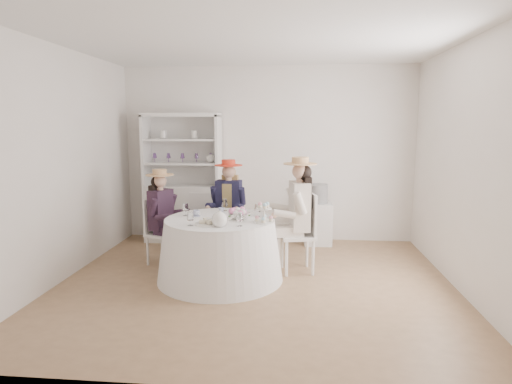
{
  "coord_description": "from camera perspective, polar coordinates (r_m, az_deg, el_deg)",
  "views": [
    {
      "loc": [
        0.45,
        -4.68,
        1.81
      ],
      "look_at": [
        0.0,
        0.1,
        1.05
      ],
      "focal_mm": 30.0,
      "sensor_mm": 36.0,
      "label": 1
    }
  ],
  "objects": [
    {
      "name": "guest_left",
      "position": [
        5.64,
        -12.39,
        -2.54
      ],
      "size": [
        0.52,
        0.47,
        1.25
      ],
      "rotation": [
        0.0,
        0.0,
        1.18
      ],
      "color": "silver",
      "rests_on": "ground"
    },
    {
      "name": "hatbox",
      "position": [
        6.52,
        8.32,
        -0.23
      ],
      "size": [
        0.36,
        0.36,
        0.28
      ],
      "primitive_type": "cylinder",
      "rotation": [
        0.0,
        0.0,
        -0.31
      ],
      "color": "black",
      "rests_on": "side_table"
    },
    {
      "name": "hutch",
      "position": [
        6.77,
        -9.59,
        -0.55
      ],
      "size": [
        1.26,
        0.66,
        1.98
      ],
      "rotation": [
        0.0,
        0.0,
        0.2
      ],
      "color": "silver",
      "rests_on": "ground"
    },
    {
      "name": "table_teapot",
      "position": [
        4.58,
        -4.86,
        -3.68
      ],
      "size": [
        0.24,
        0.17,
        0.18
      ],
      "rotation": [
        0.0,
        0.0,
        0.1
      ],
      "color": "white",
      "rests_on": "tea_table"
    },
    {
      "name": "stemware_set",
      "position": [
        4.97,
        -4.87,
        -2.69
      ],
      "size": [
        0.94,
        0.91,
        0.15
      ],
      "color": "white",
      "rests_on": "tea_table"
    },
    {
      "name": "teacup_c",
      "position": [
        5.08,
        -1.86,
        -2.83
      ],
      "size": [
        0.13,
        0.13,
        0.08
      ],
      "primitive_type": "imported",
      "rotation": [
        0.0,
        0.0,
        -0.39
      ],
      "color": "white",
      "rests_on": "tea_table"
    },
    {
      "name": "sandwich_plate",
      "position": [
        4.7,
        -6.42,
        -4.11
      ],
      "size": [
        0.29,
        0.29,
        0.06
      ],
      "rotation": [
        0.0,
        0.0,
        0.34
      ],
      "color": "white",
      "rests_on": "tea_table"
    },
    {
      "name": "guest_right",
      "position": [
        5.23,
        5.55,
        -2.14
      ],
      "size": [
        0.56,
        0.53,
        1.42
      ],
      "rotation": [
        0.0,
        0.0,
        -1.37
      ],
      "color": "silver",
      "rests_on": "ground"
    },
    {
      "name": "guest_mid",
      "position": [
        5.92,
        -3.69,
        -1.29
      ],
      "size": [
        0.49,
        0.51,
        1.33
      ],
      "rotation": [
        0.0,
        0.0,
        -0.11
      ],
      "color": "silver",
      "rests_on": "ground"
    },
    {
      "name": "flower_arrangement",
      "position": [
        4.91,
        -2.3,
        -2.66
      ],
      "size": [
        0.19,
        0.18,
        0.07
      ],
      "rotation": [
        0.0,
        0.0,
        0.3
      ],
      "color": "pink",
      "rests_on": "tea_table"
    },
    {
      "name": "ground",
      "position": [
        5.04,
        -0.11,
        -12.06
      ],
      "size": [
        4.5,
        4.5,
        0.0
      ],
      "primitive_type": "plane",
      "color": "olive",
      "rests_on": "ground"
    },
    {
      "name": "spare_chair",
      "position": [
        6.16,
        -7.0,
        -3.69
      ],
      "size": [
        0.38,
        0.38,
        0.87
      ],
      "rotation": [
        0.0,
        0.0,
        3.06
      ],
      "color": "silver",
      "rests_on": "ground"
    },
    {
      "name": "wall_back",
      "position": [
        6.71,
        1.52,
        5.06
      ],
      "size": [
        4.5,
        0.0,
        4.5
      ],
      "primitive_type": "plane",
      "rotation": [
        1.57,
        0.0,
        0.0
      ],
      "color": "silver",
      "rests_on": "ground"
    },
    {
      "name": "wall_front",
      "position": [
        2.76,
        -4.08,
        -0.62
      ],
      "size": [
        4.5,
        0.0,
        4.5
      ],
      "primitive_type": "plane",
      "rotation": [
        -1.57,
        0.0,
        0.0
      ],
      "color": "silver",
      "rests_on": "ground"
    },
    {
      "name": "cupcake_stand",
      "position": [
        4.76,
        1.07,
        -3.11
      ],
      "size": [
        0.23,
        0.23,
        0.22
      ],
      "rotation": [
        0.0,
        0.0,
        0.37
      ],
      "color": "white",
      "rests_on": "tea_table"
    },
    {
      "name": "tea_table",
      "position": [
        5.08,
        -4.8,
        -7.6
      ],
      "size": [
        1.47,
        1.47,
        0.73
      ],
      "rotation": [
        0.0,
        0.0,
        0.19
      ],
      "color": "white",
      "rests_on": "ground"
    },
    {
      "name": "teacup_b",
      "position": [
        5.23,
        -4.65,
        -2.56
      ],
      "size": [
        0.08,
        0.08,
        0.07
      ],
      "primitive_type": "imported",
      "rotation": [
        0.0,
        0.0,
        0.14
      ],
      "color": "white",
      "rests_on": "tea_table"
    },
    {
      "name": "flower_bowl",
      "position": [
        4.94,
        -2.21,
        -3.28
      ],
      "size": [
        0.27,
        0.27,
        0.06
      ],
      "primitive_type": "imported",
      "rotation": [
        0.0,
        0.0,
        -0.16
      ],
      "color": "white",
      "rests_on": "tea_table"
    },
    {
      "name": "ceiling",
      "position": [
        4.79,
        -0.12,
        19.71
      ],
      "size": [
        4.5,
        4.5,
        0.0
      ],
      "primitive_type": "plane",
      "rotation": [
        3.14,
        0.0,
        0.0
      ],
      "color": "white",
      "rests_on": "wall_back"
    },
    {
      "name": "side_table",
      "position": [
        6.61,
        8.23,
        -4.16
      ],
      "size": [
        0.42,
        0.42,
        0.63
      ],
      "primitive_type": "cube",
      "rotation": [
        0.0,
        0.0,
        0.04
      ],
      "color": "silver",
      "rests_on": "ground"
    },
    {
      "name": "teacup_a",
      "position": [
        5.12,
        -7.95,
        -2.88
      ],
      "size": [
        0.08,
        0.08,
        0.06
      ],
      "primitive_type": "imported",
      "rotation": [
        0.0,
        0.0,
        -0.03
      ],
      "color": "white",
      "rests_on": "tea_table"
    },
    {
      "name": "wall_right",
      "position": [
        5.04,
        26.33,
        2.82
      ],
      "size": [
        0.0,
        4.5,
        4.5
      ],
      "primitive_type": "plane",
      "rotation": [
        1.57,
        0.0,
        -1.57
      ],
      "color": "silver",
      "rests_on": "ground"
    },
    {
      "name": "wall_left",
      "position": [
        5.42,
        -24.56,
        3.32
      ],
      "size": [
        0.0,
        4.5,
        4.5
      ],
      "primitive_type": "plane",
      "rotation": [
        1.57,
        0.0,
        1.57
      ],
      "color": "silver",
      "rests_on": "ground"
    }
  ]
}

